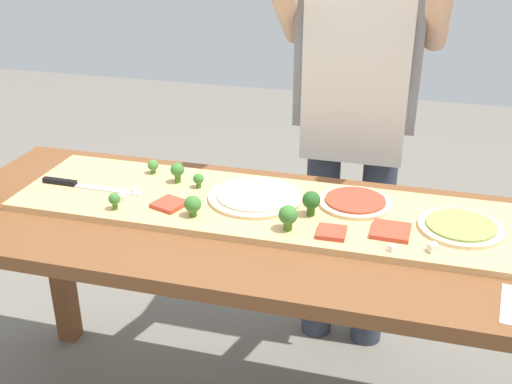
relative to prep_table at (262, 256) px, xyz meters
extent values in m
cube|color=brown|center=(-0.87, 0.29, -0.31)|extent=(0.07, 0.07, 0.75)
cube|color=brown|center=(0.00, 0.00, 0.09)|extent=(1.85, 0.69, 0.04)
cube|color=tan|center=(-0.03, 0.07, 0.12)|extent=(1.41, 0.39, 0.02)
cube|color=#B7BABF|center=(-0.49, 0.04, 0.13)|extent=(0.21, 0.03, 0.00)
cube|color=black|center=(-0.65, 0.04, 0.14)|extent=(0.11, 0.02, 0.02)
cylinder|color=beige|center=(-0.05, 0.10, 0.13)|extent=(0.27, 0.27, 0.01)
cylinder|color=beige|center=(-0.05, 0.10, 0.14)|extent=(0.22, 0.22, 0.01)
cylinder|color=beige|center=(0.52, 0.06, 0.13)|extent=(0.22, 0.22, 0.01)
cylinder|color=#899E4C|center=(0.52, 0.06, 0.14)|extent=(0.18, 0.18, 0.01)
cylinder|color=beige|center=(0.23, 0.14, 0.13)|extent=(0.21, 0.21, 0.01)
cylinder|color=#BC3D28|center=(0.23, 0.14, 0.14)|extent=(0.17, 0.17, 0.01)
cube|color=#BC3D28|center=(-0.27, -0.01, 0.13)|extent=(0.10, 0.10, 0.01)
cube|color=#BC3D28|center=(0.34, -0.01, 0.13)|extent=(0.10, 0.10, 0.01)
cube|color=#BC3D28|center=(0.20, -0.05, 0.13)|extent=(0.08, 0.08, 0.01)
cylinder|color=#2C5915|center=(0.13, 0.04, 0.14)|extent=(0.02, 0.02, 0.03)
sphere|color=#23561E|center=(0.13, 0.04, 0.17)|extent=(0.05, 0.05, 0.05)
cylinder|color=#487A23|center=(-0.41, 0.19, 0.14)|extent=(0.02, 0.02, 0.02)
sphere|color=#427F33|center=(-0.41, 0.19, 0.16)|extent=(0.03, 0.03, 0.03)
cylinder|color=#3F7220|center=(-0.23, 0.13, 0.14)|extent=(0.01, 0.01, 0.02)
sphere|color=#38752D|center=(-0.23, 0.13, 0.16)|extent=(0.03, 0.03, 0.03)
cylinder|color=#3F7220|center=(-0.31, 0.15, 0.14)|extent=(0.02, 0.02, 0.03)
sphere|color=#38752D|center=(-0.31, 0.15, 0.17)|extent=(0.04, 0.04, 0.04)
cylinder|color=#3F7220|center=(-0.18, -0.05, 0.14)|extent=(0.02, 0.02, 0.02)
sphere|color=#38752D|center=(-0.18, -0.05, 0.16)|extent=(0.05, 0.05, 0.05)
cylinder|color=#3F7220|center=(-0.41, -0.07, 0.14)|extent=(0.01, 0.01, 0.02)
sphere|color=#38752D|center=(-0.41, -0.07, 0.16)|extent=(0.03, 0.03, 0.03)
cylinder|color=#3F7220|center=(0.08, -0.06, 0.14)|extent=(0.02, 0.02, 0.03)
sphere|color=#38752D|center=(0.08, -0.06, 0.17)|extent=(0.05, 0.05, 0.05)
cube|color=white|center=(-0.40, 0.04, 0.13)|extent=(0.02, 0.02, 0.01)
cube|color=silver|center=(0.45, -0.07, 0.14)|extent=(0.03, 0.03, 0.02)
cube|color=silver|center=(-0.41, -0.02, 0.14)|extent=(0.03, 0.03, 0.02)
cube|color=white|center=(0.35, -0.10, 0.14)|extent=(0.02, 0.02, 0.02)
cylinder|color=#333847|center=(0.07, 0.60, -0.23)|extent=(0.12, 0.12, 0.90)
cylinder|color=#333847|center=(0.27, 0.60, -0.23)|extent=(0.12, 0.12, 0.90)
cube|color=gray|center=(0.17, 0.60, 0.49)|extent=(0.40, 0.20, 0.55)
cube|color=silver|center=(0.17, 0.49, 0.41)|extent=(0.34, 0.01, 0.60)
cylinder|color=#DBB293|center=(-0.06, 0.50, 0.61)|extent=(0.08, 0.39, 0.31)
cylinder|color=#DBB293|center=(0.40, 0.50, 0.61)|extent=(0.08, 0.39, 0.31)
camera|label=1|loc=(0.38, -1.46, 0.91)|focal=43.61mm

